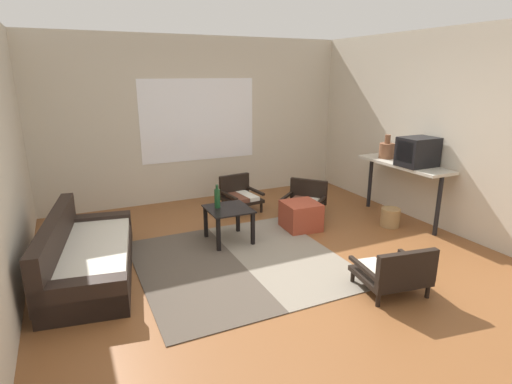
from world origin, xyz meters
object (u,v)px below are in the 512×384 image
(crt_television, at_px, (418,152))
(console_shelf, at_px, (403,169))
(armchair_striped_foreground, at_px, (395,272))
(glass_bottle, at_px, (217,198))
(coffee_table, at_px, (229,215))
(clay_vase, at_px, (387,150))
(couch, at_px, (86,257))
(wicker_basket, at_px, (390,217))
(armchair_by_window, at_px, (240,194))
(ottoman_orange, at_px, (301,216))
(armchair_corner, at_px, (305,200))

(crt_television, bearing_deg, console_shelf, 89.21)
(armchair_striped_foreground, distance_m, glass_bottle, 2.33)
(coffee_table, relative_size, clay_vase, 1.60)
(couch, distance_m, console_shelf, 4.38)
(glass_bottle, distance_m, wicker_basket, 2.51)
(armchair_by_window, bearing_deg, glass_bottle, -125.84)
(ottoman_orange, xyz_separation_m, clay_vase, (1.53, 0.07, 0.80))
(armchair_by_window, height_order, armchair_corner, armchair_by_window)
(couch, relative_size, ottoman_orange, 4.35)
(console_shelf, xyz_separation_m, glass_bottle, (-2.72, 0.41, -0.19))
(coffee_table, height_order, wicker_basket, coffee_table)
(armchair_striped_foreground, xyz_separation_m, console_shelf, (1.61, 1.60, 0.54))
(armchair_striped_foreground, height_order, glass_bottle, glass_bottle)
(glass_bottle, bearing_deg, coffee_table, -38.26)
(ottoman_orange, bearing_deg, clay_vase, 2.61)
(armchair_striped_foreground, distance_m, ottoman_orange, 1.91)
(armchair_by_window, distance_m, armchair_striped_foreground, 3.06)
(couch, height_order, ottoman_orange, couch)
(coffee_table, bearing_deg, armchair_by_window, 60.70)
(couch, distance_m, glass_bottle, 1.69)
(armchair_striped_foreground, distance_m, wicker_basket, 1.93)
(couch, bearing_deg, armchair_by_window, 28.98)
(ottoman_orange, xyz_separation_m, wicker_basket, (1.21, -0.46, -0.06))
(armchair_striped_foreground, distance_m, clay_vase, 2.66)
(crt_television, bearing_deg, ottoman_orange, 160.79)
(ottoman_orange, bearing_deg, console_shelf, -11.18)
(crt_television, relative_size, glass_bottle, 1.63)
(couch, bearing_deg, wicker_basket, -4.12)
(coffee_table, xyz_separation_m, armchair_by_window, (0.63, 1.12, -0.10))
(armchair_by_window, bearing_deg, console_shelf, -35.99)
(coffee_table, bearing_deg, couch, -173.67)
(coffee_table, distance_m, glass_bottle, 0.27)
(coffee_table, distance_m, clay_vase, 2.68)
(couch, height_order, armchair_corner, couch)
(crt_television, bearing_deg, couch, 175.29)
(armchair_by_window, height_order, wicker_basket, armchair_by_window)
(coffee_table, relative_size, wicker_basket, 2.13)
(armchair_corner, relative_size, clay_vase, 2.23)
(crt_television, xyz_separation_m, clay_vase, (0.00, 0.60, -0.07))
(couch, relative_size, console_shelf, 1.40)
(glass_bottle, xyz_separation_m, wicker_basket, (2.40, -0.57, -0.45))
(armchair_corner, bearing_deg, wicker_basket, -47.92)
(couch, distance_m, coffee_table, 1.75)
(armchair_corner, height_order, wicker_basket, armchair_corner)
(crt_television, height_order, wicker_basket, crt_television)
(crt_television, bearing_deg, armchair_striped_foreground, -139.47)
(coffee_table, height_order, armchair_by_window, armchair_by_window)
(armchair_corner, bearing_deg, armchair_by_window, 140.94)
(couch, relative_size, armchair_by_window, 3.44)
(armchair_striped_foreground, height_order, wicker_basket, armchair_striped_foreground)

